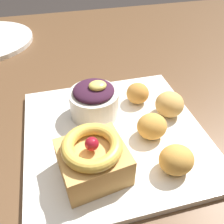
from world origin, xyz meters
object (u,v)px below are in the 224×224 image
at_px(fritter_back, 176,160).
at_px(fritter_extra, 138,93).
at_px(front_plate, 115,134).
at_px(fritter_front, 169,104).
at_px(cake_slice, 91,159).
at_px(fritter_middle, 152,126).
at_px(berry_ramekin, 94,100).

bearing_deg(fritter_back, fritter_extra, 90.12).
relative_size(front_plate, fritter_extra, 6.92).
xyz_separation_m(front_plate, fritter_front, (0.11, 0.02, 0.03)).
bearing_deg(cake_slice, fritter_middle, 24.36).
bearing_deg(front_plate, berry_ramekin, 112.99).
distance_m(front_plate, fritter_front, 0.11).
relative_size(front_plate, fritter_front, 5.81).
bearing_deg(berry_ramekin, cake_slice, -103.11).
distance_m(cake_slice, fritter_extra, 0.18).
height_order(fritter_front, fritter_middle, fritter_front).
distance_m(fritter_front, fritter_extra, 0.07).
height_order(berry_ramekin, fritter_middle, berry_ramekin).
bearing_deg(fritter_back, fritter_front, 69.74).
relative_size(berry_ramekin, fritter_front, 1.70).
bearing_deg(fritter_extra, berry_ramekin, -170.57).
bearing_deg(front_plate, fritter_extra, 47.61).
bearing_deg(fritter_extra, front_plate, -132.39).
distance_m(front_plate, fritter_middle, 0.07).
height_order(fritter_middle, fritter_back, same).
height_order(berry_ramekin, fritter_back, berry_ramekin).
relative_size(fritter_middle, fritter_extra, 1.14).
bearing_deg(fritter_front, fritter_extra, 131.55).
height_order(fritter_front, fritter_extra, fritter_front).
height_order(cake_slice, fritter_extra, cake_slice).
xyz_separation_m(berry_ramekin, fritter_front, (0.13, -0.03, -0.01)).
bearing_deg(front_plate, fritter_back, -56.04).
bearing_deg(fritter_middle, fritter_extra, 85.17).
bearing_deg(front_plate, fritter_front, 11.12).
xyz_separation_m(front_plate, fritter_back, (0.06, -0.09, 0.03)).
bearing_deg(fritter_front, front_plate, -168.88).
xyz_separation_m(fritter_front, fritter_extra, (-0.04, 0.05, -0.00)).
bearing_deg(berry_ramekin, fritter_back, -59.80).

